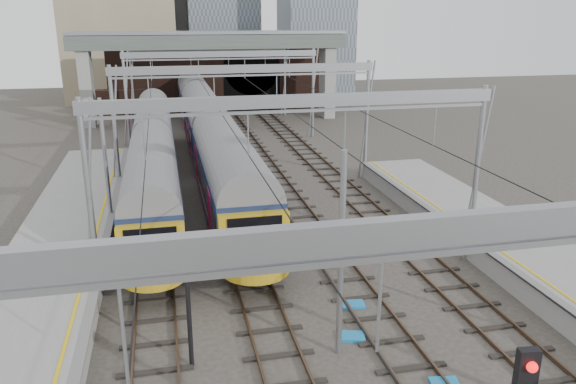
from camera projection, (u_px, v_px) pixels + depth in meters
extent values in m
cube|color=gray|center=(13.00, 370.00, 17.03)|extent=(4.20, 55.00, 1.10)
cube|color=slate|center=(82.00, 347.00, 17.31)|extent=(0.35, 55.00, 0.12)
cube|color=gold|center=(64.00, 347.00, 17.18)|extent=(0.12, 55.00, 0.01)
cube|color=#4C3828|center=(142.00, 229.00, 29.52)|extent=(0.08, 80.00, 0.16)
cube|color=#4C3828|center=(170.00, 227.00, 29.82)|extent=(0.08, 80.00, 0.16)
cube|color=black|center=(156.00, 229.00, 29.70)|extent=(2.40, 80.00, 0.14)
cube|color=#4C3828|center=(218.00, 223.00, 30.36)|extent=(0.08, 80.00, 0.16)
cube|color=#4C3828|center=(244.00, 221.00, 30.66)|extent=(0.08, 80.00, 0.16)
cube|color=black|center=(231.00, 223.00, 30.53)|extent=(2.40, 80.00, 0.14)
cube|color=#4C3828|center=(290.00, 217.00, 31.19)|extent=(0.08, 80.00, 0.16)
cube|color=#4C3828|center=(315.00, 215.00, 31.49)|extent=(0.08, 80.00, 0.16)
cube|color=black|center=(302.00, 218.00, 31.36)|extent=(2.40, 80.00, 0.14)
cube|color=#4C3828|center=(358.00, 212.00, 32.02)|extent=(0.08, 80.00, 0.16)
cube|color=#4C3828|center=(382.00, 210.00, 32.32)|extent=(0.08, 80.00, 0.16)
cube|color=black|center=(370.00, 212.00, 32.19)|extent=(2.40, 80.00, 0.14)
cube|color=gray|center=(499.00, 224.00, 9.12)|extent=(16.80, 0.28, 0.50)
cylinder|color=gray|center=(90.00, 202.00, 21.52)|extent=(0.24, 0.24, 8.00)
cylinder|color=gray|center=(476.00, 176.00, 24.93)|extent=(0.24, 0.24, 8.00)
cube|color=gray|center=(298.00, 101.00, 22.14)|extent=(16.80, 0.28, 0.50)
cylinder|color=gray|center=(115.00, 131.00, 34.55)|extent=(0.24, 0.24, 8.00)
cylinder|color=gray|center=(367.00, 121.00, 37.96)|extent=(0.24, 0.24, 8.00)
cube|color=gray|center=(245.00, 69.00, 35.16)|extent=(16.80, 0.28, 0.50)
cylinder|color=gray|center=(126.00, 99.00, 47.57)|extent=(0.24, 0.24, 8.00)
cylinder|color=gray|center=(313.00, 93.00, 50.98)|extent=(0.24, 0.24, 8.00)
cube|color=gray|center=(221.00, 54.00, 48.19)|extent=(16.80, 0.28, 0.50)
cylinder|color=gray|center=(132.00, 83.00, 58.73)|extent=(0.24, 0.24, 8.00)
cylinder|color=gray|center=(285.00, 79.00, 62.14)|extent=(0.24, 0.24, 8.00)
cube|color=gray|center=(209.00, 47.00, 59.35)|extent=(16.80, 0.28, 0.50)
cube|color=black|center=(148.00, 127.00, 28.04)|extent=(0.03, 80.00, 0.03)
cube|color=black|center=(228.00, 123.00, 28.87)|extent=(0.03, 80.00, 0.03)
cube|color=black|center=(303.00, 120.00, 29.70)|extent=(0.03, 80.00, 0.03)
cube|color=black|center=(374.00, 117.00, 30.53)|extent=(0.03, 80.00, 0.03)
cube|color=black|center=(225.00, 72.00, 64.43)|extent=(26.00, 2.00, 9.00)
cube|color=black|center=(252.00, 89.00, 64.67)|extent=(6.50, 0.10, 5.20)
cylinder|color=black|center=(252.00, 66.00, 63.89)|extent=(6.50, 0.10, 6.50)
cube|color=black|center=(118.00, 103.00, 61.91)|extent=(6.00, 1.50, 3.00)
cube|color=gray|center=(87.00, 85.00, 55.95)|extent=(1.20, 2.50, 8.20)
cube|color=gray|center=(327.00, 79.00, 61.15)|extent=(1.20, 2.50, 8.20)
cube|color=#57625B|center=(211.00, 42.00, 57.31)|extent=(28.00, 3.00, 1.40)
cube|color=gray|center=(210.00, 33.00, 57.04)|extent=(28.00, 3.00, 0.30)
cube|color=tan|center=(119.00, 13.00, 72.99)|extent=(14.00, 12.00, 22.00)
cube|color=gray|center=(178.00, 27.00, 88.28)|extent=(18.00, 14.00, 18.00)
cube|color=black|center=(198.00, 128.00, 54.33)|extent=(2.27, 67.27, 0.70)
cube|color=#121E40|center=(197.00, 108.00, 53.74)|extent=(2.89, 67.27, 2.58)
cylinder|color=slate|center=(197.00, 95.00, 53.35)|extent=(2.83, 66.77, 2.83)
cube|color=black|center=(197.00, 104.00, 53.62)|extent=(2.91, 66.07, 0.77)
cube|color=#C13C4D|center=(198.00, 116.00, 53.96)|extent=(2.91, 66.27, 0.12)
cube|color=#B68E17|center=(255.00, 242.00, 22.34)|extent=(2.83, 0.60, 2.38)
cube|color=black|center=(255.00, 229.00, 22.00)|extent=(2.17, 0.08, 1.03)
cube|color=black|center=(156.00, 183.00, 36.63)|extent=(2.08, 30.65, 0.70)
cube|color=#121E40|center=(154.00, 156.00, 36.08)|extent=(2.65, 30.65, 2.36)
cylinder|color=slate|center=(152.00, 138.00, 35.72)|extent=(2.59, 30.15, 2.59)
cube|color=black|center=(153.00, 150.00, 35.96)|extent=(2.67, 29.45, 0.71)
cube|color=#C13C4D|center=(154.00, 166.00, 36.28)|extent=(2.67, 29.65, 0.11)
cube|color=#B68E17|center=(152.00, 252.00, 21.71)|extent=(2.59, 0.60, 2.16)
cube|color=black|center=(151.00, 240.00, 21.38)|extent=(1.99, 0.08, 0.95)
cylinder|color=black|center=(188.00, 303.00, 17.50)|extent=(0.15, 0.15, 4.50)
cube|color=black|center=(185.00, 247.00, 16.73)|extent=(0.33, 0.19, 0.84)
sphere|color=red|center=(185.00, 243.00, 16.56)|extent=(0.17, 0.17, 0.17)
cube|color=black|center=(526.00, 374.00, 9.72)|extent=(0.40, 0.22, 0.98)
sphere|color=red|center=(532.00, 367.00, 9.55)|extent=(0.20, 0.20, 0.20)
cube|color=#1877B4|center=(353.00, 304.00, 21.88)|extent=(0.95, 0.72, 0.10)
cube|color=#1877B4|center=(352.00, 336.00, 19.71)|extent=(1.04, 0.85, 0.11)
cube|color=#1877B4|center=(445.00, 384.00, 17.20)|extent=(0.95, 0.74, 0.10)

